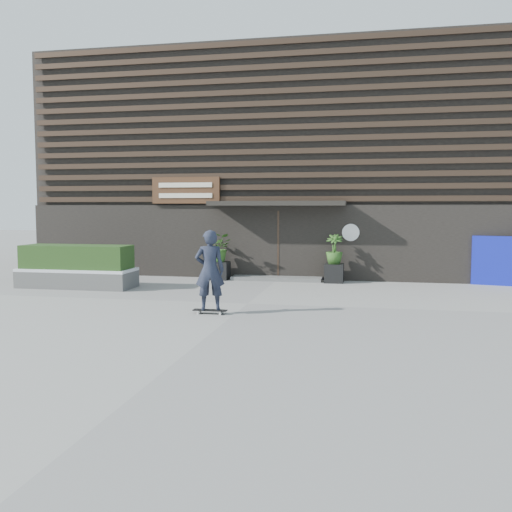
% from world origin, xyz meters
% --- Properties ---
extents(ground, '(80.00, 80.00, 0.00)m').
position_xyz_m(ground, '(0.00, 0.00, 0.00)').
color(ground, gray).
rests_on(ground, ground).
extents(entrance_step, '(3.00, 0.80, 0.12)m').
position_xyz_m(entrance_step, '(0.00, 4.60, 0.06)').
color(entrance_step, '#535350').
rests_on(entrance_step, ground).
extents(planter_pot_left, '(0.60, 0.60, 0.60)m').
position_xyz_m(planter_pot_left, '(-1.90, 4.40, 0.30)').
color(planter_pot_left, black).
rests_on(planter_pot_left, ground).
extents(bamboo_left, '(0.86, 0.75, 0.96)m').
position_xyz_m(bamboo_left, '(-1.90, 4.40, 1.08)').
color(bamboo_left, '#2D591E').
rests_on(bamboo_left, planter_pot_left).
extents(planter_pot_right, '(0.60, 0.60, 0.60)m').
position_xyz_m(planter_pot_right, '(1.90, 4.40, 0.30)').
color(planter_pot_right, black).
rests_on(planter_pot_right, ground).
extents(bamboo_right, '(0.54, 0.54, 0.96)m').
position_xyz_m(bamboo_right, '(1.90, 4.40, 1.08)').
color(bamboo_right, '#2D591E').
rests_on(bamboo_right, planter_pot_right).
extents(raised_bed, '(3.50, 1.20, 0.50)m').
position_xyz_m(raised_bed, '(-5.68, 1.80, 0.25)').
color(raised_bed, '#4A4A48').
rests_on(raised_bed, ground).
extents(snow_layer, '(3.50, 1.20, 0.08)m').
position_xyz_m(snow_layer, '(-5.68, 1.80, 0.54)').
color(snow_layer, silver).
rests_on(snow_layer, raised_bed).
extents(hedge, '(3.30, 1.00, 0.70)m').
position_xyz_m(hedge, '(-5.68, 1.80, 0.93)').
color(hedge, '#1E3915').
rests_on(hedge, snow_layer).
extents(blue_tarp, '(1.62, 0.43, 1.53)m').
position_xyz_m(blue_tarp, '(6.97, 4.70, 0.77)').
color(blue_tarp, '#0C139C').
rests_on(blue_tarp, ground).
extents(building, '(18.00, 11.00, 8.00)m').
position_xyz_m(building, '(-0.00, 9.96, 3.99)').
color(building, black).
rests_on(building, ground).
extents(skateboarder, '(0.78, 0.60, 1.91)m').
position_xyz_m(skateboarder, '(-0.56, -1.50, 1.00)').
color(skateboarder, black).
rests_on(skateboarder, ground).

